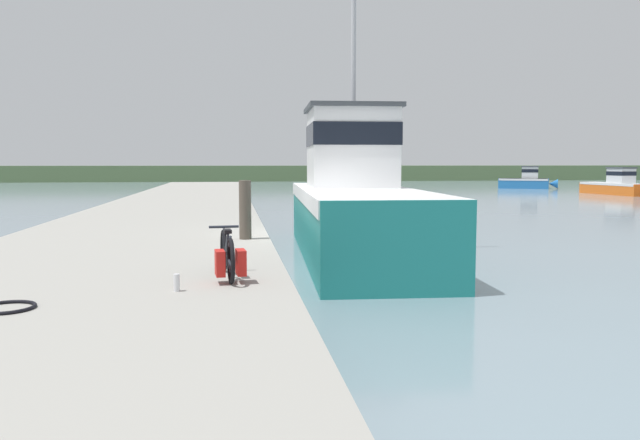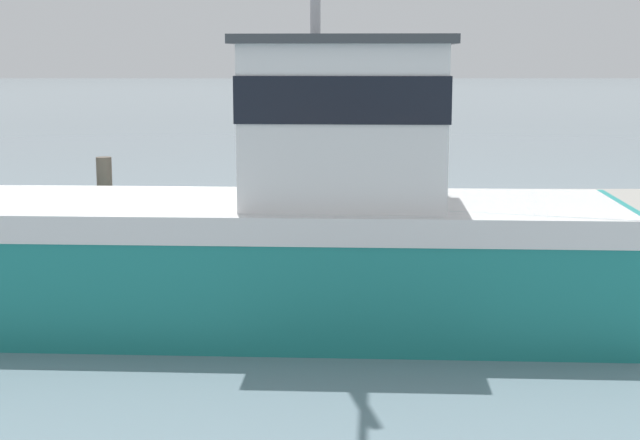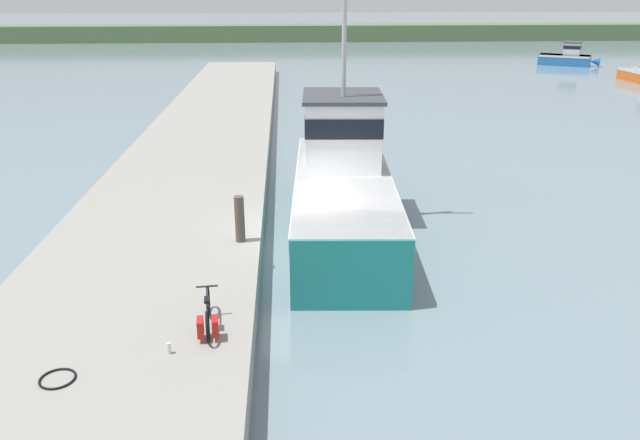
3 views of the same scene
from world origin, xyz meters
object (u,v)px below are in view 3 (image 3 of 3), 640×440
object	(u,v)px
boat_orange_near	(568,57)
mooring_post	(240,219)
fishing_boat_main	(343,181)
bicycle_touring	(208,317)
water_bottle_on_curb	(169,348)

from	to	relation	value
boat_orange_near	mooring_post	xyz separation A→B (m)	(-28.12, -43.76, 0.67)
boat_orange_near	fishing_boat_main	bearing A→B (deg)	-2.98
bicycle_touring	mooring_post	distance (m)	4.62
mooring_post	water_bottle_on_curb	world-z (taller)	mooring_post
mooring_post	boat_orange_near	bearing A→B (deg)	57.28
boat_orange_near	water_bottle_on_curb	size ratio (longest dim) A/B	24.57
fishing_boat_main	mooring_post	world-z (taller)	fishing_boat_main
fishing_boat_main	mooring_post	size ratio (longest dim) A/B	9.76
boat_orange_near	mooring_post	distance (m)	52.02
boat_orange_near	mooring_post	bearing A→B (deg)	-3.86
bicycle_touring	mooring_post	bearing A→B (deg)	80.00
boat_orange_near	bicycle_touring	bearing A→B (deg)	-1.62
fishing_boat_main	bicycle_touring	bearing A→B (deg)	-109.89
bicycle_touring	water_bottle_on_curb	world-z (taller)	bicycle_touring
bicycle_touring	water_bottle_on_curb	distance (m)	1.01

